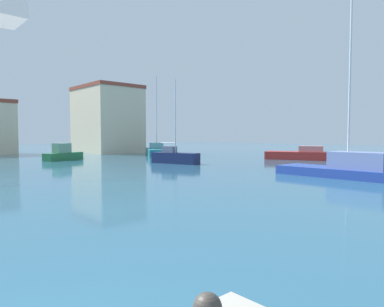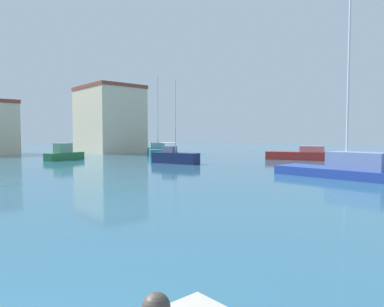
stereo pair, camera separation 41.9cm
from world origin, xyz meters
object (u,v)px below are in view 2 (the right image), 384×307
object	(u,v)px
sailboat_navy_outer_mooring	(175,157)
motorboat_red_distant_north	(307,155)
sailboat_blue_near_pier	(350,168)
motorboat_green_center_channel	(64,154)
sailboat_teal_behind_lamppost	(158,151)

from	to	relation	value
sailboat_navy_outer_mooring	motorboat_red_distant_north	distance (m)	14.53
motorboat_red_distant_north	sailboat_blue_near_pier	bearing A→B (deg)	-141.19
motorboat_green_center_channel	sailboat_teal_behind_lamppost	size ratio (longest dim) A/B	0.46
sailboat_teal_behind_lamppost	motorboat_red_distant_north	bearing A→B (deg)	-66.38
motorboat_green_center_channel	sailboat_navy_outer_mooring	bearing A→B (deg)	-62.52
motorboat_green_center_channel	motorboat_red_distant_north	xyz separation A→B (m)	(19.24, -16.99, -0.12)
sailboat_teal_behind_lamppost	motorboat_red_distant_north	distance (m)	18.21
motorboat_green_center_channel	sailboat_teal_behind_lamppost	world-z (taller)	sailboat_teal_behind_lamppost
sailboat_blue_near_pier	sailboat_teal_behind_lamppost	bearing A→B (deg)	79.39
motorboat_green_center_channel	motorboat_red_distant_north	bearing A→B (deg)	-41.45
motorboat_green_center_channel	motorboat_red_distant_north	distance (m)	25.67
motorboat_red_distant_north	motorboat_green_center_channel	bearing A→B (deg)	138.55
sailboat_navy_outer_mooring	sailboat_teal_behind_lamppost	xyz separation A→B (m)	(6.07, 11.00, -0.03)
sailboat_teal_behind_lamppost	sailboat_blue_near_pier	world-z (taller)	sailboat_blue_near_pier
sailboat_blue_near_pier	motorboat_red_distant_north	size ratio (longest dim) A/B	1.40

